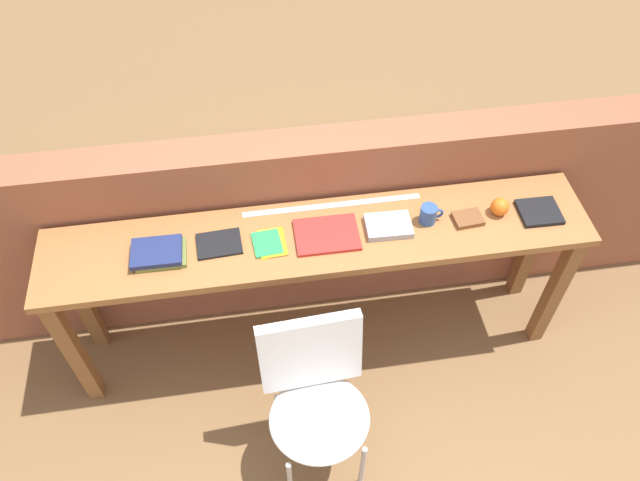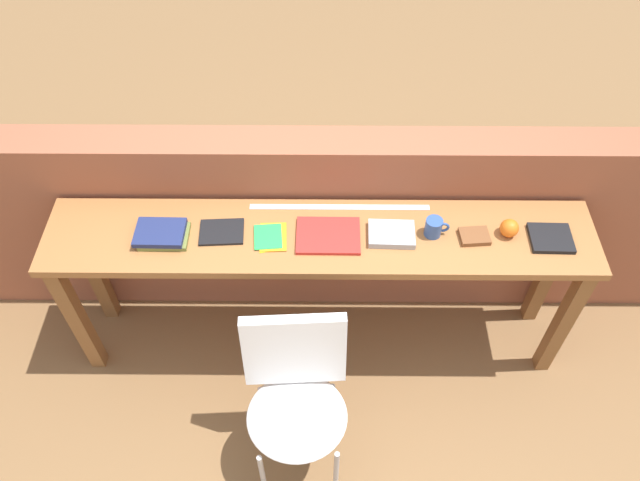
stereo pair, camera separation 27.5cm
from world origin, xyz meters
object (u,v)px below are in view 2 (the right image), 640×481
(book_repair_rightmost, at_px, (551,238))
(magazine_cycling, at_px, (222,232))
(chair_white_moulded, at_px, (296,394))
(mug, at_px, (434,227))
(pamphlet_pile_colourful, at_px, (271,237))
(book_stack_leftmost, at_px, (162,234))
(leather_journal_brown, at_px, (474,236))
(book_open_centre, at_px, (328,236))
(sports_ball_small, at_px, (509,228))

(book_repair_rightmost, bearing_deg, magazine_cycling, 179.98)
(chair_white_moulded, height_order, mug, mug)
(chair_white_moulded, bearing_deg, pamphlet_pile_colourful, 101.82)
(book_stack_leftmost, height_order, magazine_cycling, book_stack_leftmost)
(book_stack_leftmost, bearing_deg, leather_journal_brown, 0.33)
(book_open_centre, bearing_deg, book_repair_rightmost, -0.24)
(book_stack_leftmost, height_order, book_repair_rightmost, book_stack_leftmost)
(pamphlet_pile_colourful, relative_size, leather_journal_brown, 1.37)
(magazine_cycling, relative_size, pamphlet_pile_colourful, 1.11)
(book_stack_leftmost, xyz_separation_m, book_repair_rightmost, (1.73, 0.00, -0.01))
(leather_journal_brown, xyz_separation_m, book_repair_rightmost, (0.34, -0.01, -0.00))
(mug, xyz_separation_m, leather_journal_brown, (0.18, -0.02, -0.03))
(leather_journal_brown, distance_m, book_repair_rightmost, 0.34)
(chair_white_moulded, bearing_deg, magazine_cycling, 119.40)
(chair_white_moulded, relative_size, book_stack_leftmost, 3.79)
(leather_journal_brown, bearing_deg, book_open_centre, 175.06)
(mug, relative_size, leather_journal_brown, 0.85)
(magazine_cycling, height_order, pamphlet_pile_colourful, magazine_cycling)
(book_open_centre, relative_size, mug, 2.59)
(magazine_cycling, xyz_separation_m, book_repair_rightmost, (1.47, -0.03, 0.00))
(magazine_cycling, distance_m, leather_journal_brown, 1.13)
(chair_white_moulded, bearing_deg, mug, 45.23)
(mug, height_order, book_repair_rightmost, mug)
(mug, bearing_deg, book_repair_rightmost, -3.37)
(leather_journal_brown, bearing_deg, chair_white_moulded, -148.00)
(mug, bearing_deg, book_open_centre, -177.49)
(book_stack_leftmost, height_order, sports_ball_small, sports_ball_small)
(chair_white_moulded, bearing_deg, book_open_centre, 77.05)
(pamphlet_pile_colourful, xyz_separation_m, book_open_centre, (0.26, 0.01, 0.00))
(book_open_centre, xyz_separation_m, book_repair_rightmost, (0.99, -0.01, 0.00))
(leather_journal_brown, height_order, sports_ball_small, sports_ball_small)
(pamphlet_pile_colourful, height_order, book_open_centre, book_open_centre)
(pamphlet_pile_colourful, bearing_deg, chair_white_moulded, -78.18)
(leather_journal_brown, relative_size, sports_ball_small, 1.55)
(book_open_centre, bearing_deg, chair_white_moulded, -102.61)
(sports_ball_small, bearing_deg, book_stack_leftmost, -178.83)
(mug, relative_size, book_repair_rightmost, 0.59)
(book_repair_rightmost, bearing_deg, pamphlet_pile_colourful, -178.93)
(magazine_cycling, xyz_separation_m, pamphlet_pile_colourful, (0.22, -0.03, -0.00))
(mug, bearing_deg, leather_journal_brown, -7.28)
(book_open_centre, distance_m, book_repair_rightmost, 0.99)
(chair_white_moulded, relative_size, book_repair_rightmost, 4.78)
(book_stack_leftmost, bearing_deg, pamphlet_pile_colourful, 0.28)
(pamphlet_pile_colourful, bearing_deg, sports_ball_small, 1.58)
(book_open_centre, distance_m, sports_ball_small, 0.81)
(chair_white_moulded, xyz_separation_m, pamphlet_pile_colourful, (-0.12, 0.58, 0.36))
(magazine_cycling, bearing_deg, chair_white_moulded, -63.74)
(leather_journal_brown, height_order, book_repair_rightmost, leather_journal_brown)
(book_stack_leftmost, relative_size, pamphlet_pile_colourful, 1.32)
(book_repair_rightmost, bearing_deg, chair_white_moulded, -151.63)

